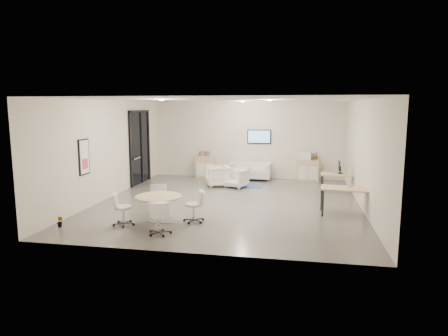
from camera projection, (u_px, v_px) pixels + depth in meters
name	position (u px, v px, depth m)	size (l,w,h in m)	color
room_shell	(229.00, 152.00, 12.35)	(9.60, 10.60, 4.80)	#57544F
glass_door	(140.00, 145.00, 15.52)	(0.09, 1.90, 2.85)	black
artwork	(84.00, 157.00, 11.52)	(0.05, 0.54, 1.04)	black
wall_tv	(259.00, 137.00, 16.57)	(0.98, 0.06, 0.58)	black
ceiling_spots	(227.00, 101.00, 12.95)	(3.14, 4.14, 0.03)	#FFEAC6
sideboard_left	(206.00, 167.00, 16.98)	(0.80, 0.42, 0.90)	#DCC185
sideboard_right	(308.00, 170.00, 16.21)	(0.86, 0.42, 0.86)	#DCC185
books	(205.00, 154.00, 16.91)	(0.47, 0.14, 0.22)	red
printer	(305.00, 156.00, 16.15)	(0.48, 0.41, 0.33)	white
loveseat	(250.00, 171.00, 16.47)	(1.69, 0.89, 0.62)	silver
blue_rug	(244.00, 186.00, 15.19)	(1.35, 0.90, 0.01)	#2C5187
armchair_left	(218.00, 175.00, 15.08)	(0.84, 0.79, 0.86)	silver
armchair_right	(236.00, 178.00, 14.83)	(0.73, 0.68, 0.75)	silver
desk_rear	(341.00, 176.00, 13.73)	(1.37, 0.78, 0.69)	#DCC185
desk_front	(347.00, 191.00, 11.07)	(1.52, 0.87, 0.76)	#DCC185
monitor	(339.00, 167.00, 13.84)	(0.20, 0.50, 0.44)	black
round_table	(159.00, 199.00, 10.22)	(1.19, 1.19, 0.73)	#DCC185
meeting_chairs	(159.00, 208.00, 10.26)	(2.43, 2.43, 0.82)	white
plant_cabinet	(316.00, 157.00, 16.06)	(0.30, 0.33, 0.26)	#3F7F3F
plant_floor	(60.00, 225.00, 9.99)	(0.16, 0.29, 0.13)	#3F7F3F
cup	(350.00, 185.00, 11.21)	(0.13, 0.10, 0.13)	white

